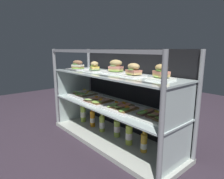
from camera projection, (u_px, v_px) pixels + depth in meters
The scene contains 22 objects.
ground_plane at pixel (112, 141), 2.02m from camera, with size 6.00×6.00×0.02m, color #322832.
case_base_deck at pixel (112, 139), 2.02m from camera, with size 1.54×0.52×0.04m, color beige.
case_frame at pixel (122, 90), 2.01m from camera, with size 1.54×0.52×0.94m.
riser_lower_tier at pixel (112, 122), 1.98m from camera, with size 1.47×0.44×0.33m.
shelf_lower_glass at pixel (112, 105), 1.94m from camera, with size 1.49×0.46×0.01m, color silver.
riser_upper_tier at pixel (112, 90), 1.91m from camera, with size 1.47×0.44×0.30m.
shelf_upper_glass at pixel (112, 74), 1.88m from camera, with size 1.49×0.46×0.01m, color silver.
plated_roll_sandwich_near_right_corner at pixel (78, 66), 2.23m from camera, with size 0.21×0.21×0.11m.
plated_roll_sandwich_far_left at pixel (95, 68), 2.05m from camera, with size 0.18×0.18×0.11m.
plated_roll_sandwich_near_left_corner at pixel (116, 68), 1.91m from camera, with size 0.20×0.20×0.13m.
plated_roll_sandwich_left_of_center at pixel (133, 71), 1.68m from camera, with size 0.17×0.17×0.12m.
plated_roll_sandwich_mid_left at pixel (161, 73), 1.50m from camera, with size 0.17×0.17×0.12m.
open_sandwich_tray_right_of_center at pixel (85, 94), 2.32m from camera, with size 0.31×0.30×0.06m.
open_sandwich_tray_left_of_center at pixel (99, 101), 2.03m from camera, with size 0.31×0.31×0.06m.
open_sandwich_tray_far_right at pixel (123, 107), 1.80m from camera, with size 0.31×0.30×0.06m.
open_sandwich_tray_mid_left at pixel (155, 115), 1.58m from camera, with size 0.31×0.30×0.06m.
juice_bottle_front_right_end at pixel (83, 113), 2.42m from camera, with size 0.07×0.07×0.24m.
juice_bottle_front_middle at pixel (93, 119), 2.27m from camera, with size 0.06×0.06×0.24m.
juice_bottle_back_center at pixel (102, 124), 2.13m from camera, with size 0.06×0.06×0.21m.
juice_bottle_back_left at pixel (117, 128), 2.00m from camera, with size 0.07×0.07×0.22m.
juice_bottle_near_post at pixel (129, 134), 1.84m from camera, with size 0.07×0.07×0.24m.
juice_bottle_front_second at pixel (144, 143), 1.70m from camera, with size 0.06×0.06×0.21m.
Camera 1 is at (1.41, -1.22, 0.94)m, focal length 31.12 mm.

